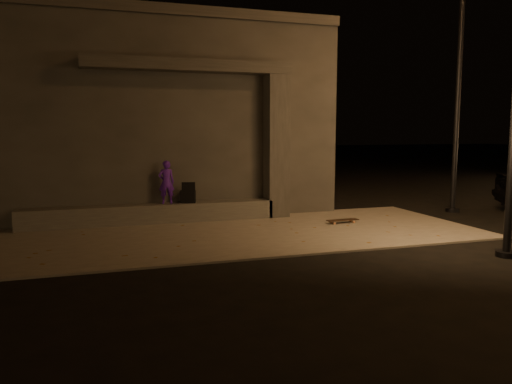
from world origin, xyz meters
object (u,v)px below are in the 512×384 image
object	(u,v)px
column	(276,147)
skateboarder	(166,182)
backpack	(188,196)
skateboard	(343,220)

from	to	relation	value
column	skateboarder	bearing A→B (deg)	180.00
column	backpack	world-z (taller)	column
skateboarder	backpack	bearing A→B (deg)	-179.26
skateboard	column	bearing A→B (deg)	125.38
skateboarder	column	bearing A→B (deg)	-179.26
backpack	skateboard	bearing A→B (deg)	-5.95
column	backpack	size ratio (longest dim) A/B	6.98
column	skateboard	bearing A→B (deg)	-51.47
column	skateboarder	world-z (taller)	column
skateboarder	backpack	xyz separation A→B (m)	(0.51, 0.00, -0.35)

